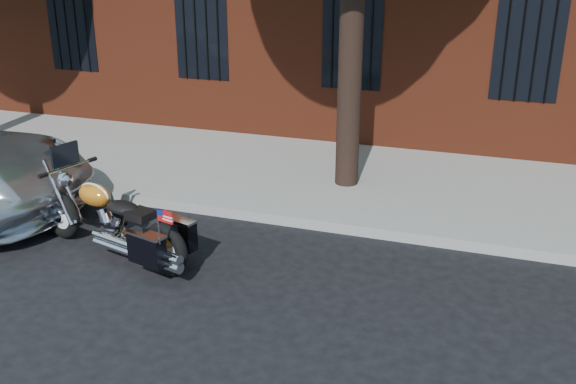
% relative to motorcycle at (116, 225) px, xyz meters
% --- Properties ---
extents(ground, '(120.00, 120.00, 0.00)m').
position_rel_motorcycle_xyz_m(ground, '(1.61, 0.31, -0.46)').
color(ground, black).
rests_on(ground, ground).
extents(curb, '(40.00, 0.16, 0.15)m').
position_rel_motorcycle_xyz_m(curb, '(1.61, 1.69, -0.38)').
color(curb, gray).
rests_on(curb, ground).
extents(sidewalk, '(40.00, 3.60, 0.15)m').
position_rel_motorcycle_xyz_m(sidewalk, '(1.61, 3.57, -0.38)').
color(sidewalk, gray).
rests_on(sidewalk, ground).
extents(motorcycle, '(2.52, 1.20, 1.35)m').
position_rel_motorcycle_xyz_m(motorcycle, '(0.00, 0.00, 0.00)').
color(motorcycle, black).
rests_on(motorcycle, ground).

